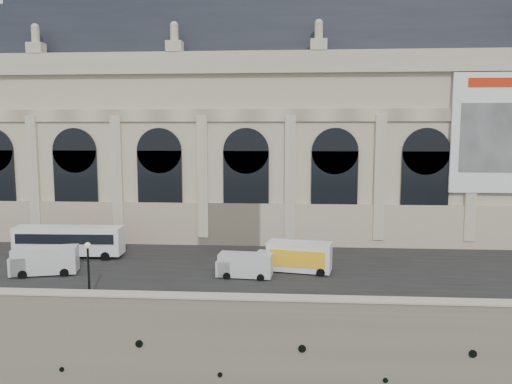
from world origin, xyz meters
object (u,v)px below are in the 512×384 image
bus_left (69,240)px  box_truck (295,257)px  lamp_left (89,272)px  van_b (42,261)px  van_c (242,265)px

bus_left → box_truck: bus_left is taller
box_truck → lamp_left: lamp_left is taller
bus_left → van_b: size_ratio=1.84×
van_b → van_c: (18.53, 0.47, -0.19)m
box_truck → lamp_left: bearing=-150.6°
bus_left → van_c: bus_left is taller
van_c → box_truck: 5.30m
van_c → lamp_left: size_ratio=1.11×
van_c → van_b: bearing=-178.5°
bus_left → box_truck: size_ratio=1.53×
bus_left → van_b: bearing=-87.6°
box_truck → bus_left: bearing=171.2°
bus_left → lamp_left: 14.78m
box_truck → lamp_left: 18.60m
bus_left → box_truck: 23.88m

